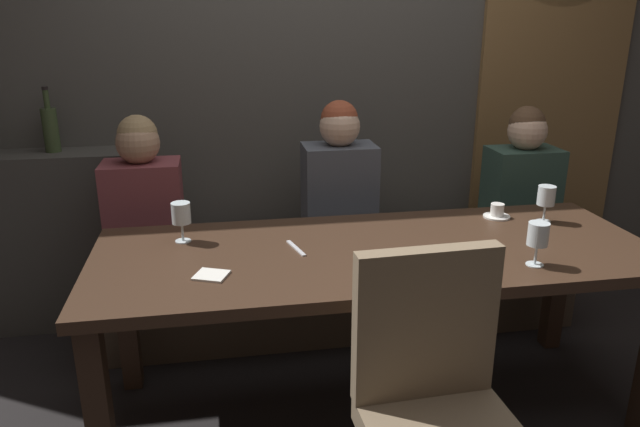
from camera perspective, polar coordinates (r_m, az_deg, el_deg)
ground at (r=2.73m, az=4.90°, el=-17.90°), size 9.00×9.00×0.00m
back_wall_tiled at (r=3.39m, az=0.22°, el=16.54°), size 6.00×0.12×3.00m
arched_door at (r=3.81m, az=21.44°, el=13.50°), size 0.90×0.05×2.55m
back_counter at (r=3.49m, az=-25.18°, el=-2.42°), size 1.10×0.28×0.95m
dining_table at (r=2.40m, az=5.32°, el=-5.26°), size 2.20×0.84×0.74m
banquette_bench at (r=3.20m, az=1.84°, el=-7.25°), size 2.50×0.44×0.45m
chair_near_side at (r=1.85m, az=11.03°, el=-16.82°), size 0.46×0.46×0.98m
diner_redhead at (r=2.95m, az=-16.50°, el=1.56°), size 0.36×0.24×0.73m
diner_bearded at (r=3.02m, az=1.90°, el=3.07°), size 0.36×0.24×0.77m
diner_far_end at (r=3.34m, az=18.69°, el=3.17°), size 0.36×0.24×0.72m
wine_bottle_pale_label at (r=3.32m, az=-24.29°, el=7.42°), size 0.08×0.08×0.33m
wine_glass_near_left at (r=2.30m, az=20.06°, el=-1.97°), size 0.08×0.08×0.16m
wine_glass_center_back at (r=2.80m, az=20.75°, el=1.44°), size 0.08×0.08×0.16m
wine_glass_far_right at (r=2.45m, az=-13.09°, el=-0.06°), size 0.08×0.08×0.16m
espresso_cup at (r=2.82m, az=16.51°, el=0.16°), size 0.12×0.12×0.06m
fork_on_table at (r=2.35m, az=-2.30°, el=-3.32°), size 0.06×0.17×0.01m
folded_napkin at (r=2.15m, az=-10.32°, el=-5.81°), size 0.14×0.13×0.01m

